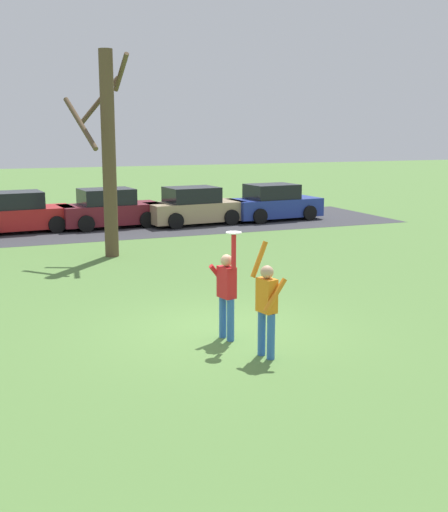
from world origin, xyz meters
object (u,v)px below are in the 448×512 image
object	(u,v)px
person_defender	(267,303)
parked_car_maroon	(109,209)
bare_tree_tall	(108,150)
frisbee_disc	(234,233)
person_catcher	(227,289)
parked_car_blue	(274,203)
parked_car_red	(18,214)
parked_car_tan	(194,207)

from	to	relation	value
person_defender	parked_car_maroon	size ratio (longest dim) A/B	0.48
bare_tree_tall	frisbee_disc	bearing A→B (deg)	-88.04
frisbee_disc	parked_car_maroon	world-z (taller)	frisbee_disc
person_catcher	bare_tree_tall	xyz separation A→B (m)	(-0.27, 9.06, 2.35)
frisbee_disc	bare_tree_tall	size ratio (longest dim) A/B	0.05
person_defender	parked_car_maroon	bearing A→B (deg)	-15.48
parked_car_blue	parked_car_maroon	bearing A→B (deg)	171.38
parked_car_maroon	parked_car_blue	xyz separation A→B (m)	(7.29, -0.51, 0.00)
parked_car_maroon	parked_car_blue	bearing A→B (deg)	-8.62
bare_tree_tall	parked_car_red	bearing A→B (deg)	110.18
frisbee_disc	parked_car_tan	world-z (taller)	frisbee_disc
person_catcher	parked_car_maroon	distance (m)	15.39
frisbee_disc	parked_car_blue	distance (m)	17.25
person_defender	parked_car_maroon	xyz separation A→B (m)	(0.78, 16.54, -0.25)
person_catcher	frisbee_disc	bearing A→B (deg)	0.00
person_defender	parked_car_blue	world-z (taller)	person_defender
person_defender	bare_tree_tall	bearing A→B (deg)	-9.80
parked_car_maroon	parked_car_tan	distance (m)	3.55
parked_car_tan	person_defender	bearing A→B (deg)	-109.63
parked_car_tan	parked_car_blue	size ratio (longest dim) A/B	1.00
parked_car_red	parked_car_tan	bearing A→B (deg)	-9.38
frisbee_disc	parked_car_red	bearing A→B (deg)	99.60
parked_car_blue	bare_tree_tall	distance (m)	10.69
parked_car_red	parked_car_maroon	world-z (taller)	same
person_defender	frisbee_disc	bearing A→B (deg)	0.00
person_catcher	parked_car_blue	world-z (taller)	person_catcher
person_defender	parked_car_tan	xyz separation A→B (m)	(4.27, 15.96, -0.25)
parked_car_red	bare_tree_tall	bearing A→B (deg)	-74.45
person_defender	frisbee_disc	world-z (taller)	frisbee_disc
person_defender	bare_tree_tall	size ratio (longest dim) A/B	0.32
person_defender	parked_car_blue	distance (m)	17.95
person_catcher	bare_tree_tall	world-z (taller)	bare_tree_tall
person_catcher	person_defender	xyz separation A→B (m)	(0.27, -1.18, -0.00)
frisbee_disc	parked_car_tan	distance (m)	15.71
person_catcher	parked_car_maroon	size ratio (longest dim) A/B	0.49
parked_car_maroon	person_defender	bearing A→B (deg)	-97.32
person_defender	frisbee_disc	xyz separation A→B (m)	(-0.22, 0.96, 1.11)
parked_car_maroon	bare_tree_tall	bearing A→B (deg)	-106.41
parked_car_red	parked_car_tan	world-z (taller)	same
parked_car_red	person_defender	bearing A→B (deg)	-84.85
person_catcher	bare_tree_tall	bearing A→B (deg)	168.89
parked_car_tan	bare_tree_tall	world-z (taller)	bare_tree_tall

